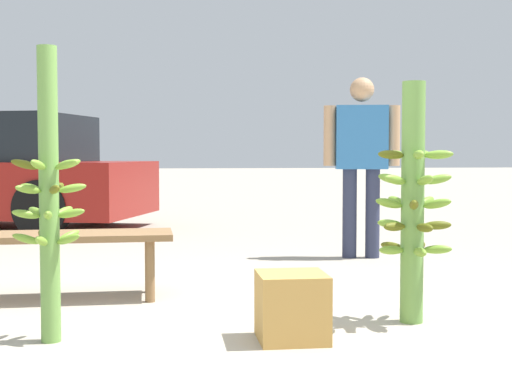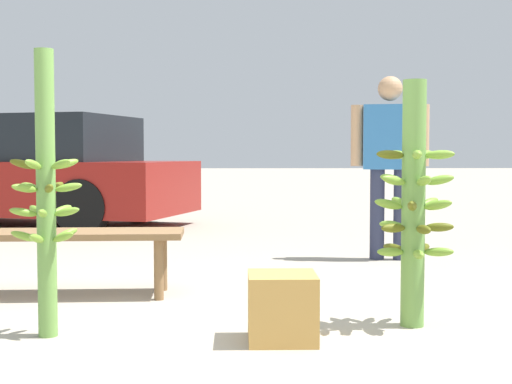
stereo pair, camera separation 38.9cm
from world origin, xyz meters
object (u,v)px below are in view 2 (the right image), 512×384
(vendor_person, at_px, (390,152))
(market_bench, at_px, (60,240))
(banana_stalk_left, at_px, (46,195))
(banana_stalk_center, at_px, (413,204))
(parked_car, at_px, (25,173))
(produce_crate, at_px, (282,307))

(vendor_person, height_order, market_bench, vendor_person)
(banana_stalk_left, relative_size, market_bench, 0.90)
(banana_stalk_center, xyz_separation_m, parked_car, (-3.61, 5.37, 0.01))
(vendor_person, distance_m, market_bench, 2.91)
(banana_stalk_left, xyz_separation_m, banana_stalk_center, (1.86, 0.16, -0.06))
(banana_stalk_left, distance_m, market_bench, 1.08)
(banana_stalk_left, relative_size, vendor_person, 0.91)
(banana_stalk_left, distance_m, produce_crate, 1.28)
(banana_stalk_left, xyz_separation_m, produce_crate, (1.16, -0.12, -0.54))
(banana_stalk_center, bearing_deg, parked_car, 123.90)
(parked_car, relative_size, produce_crate, 13.77)
(parked_car, height_order, produce_crate, parked_car)
(vendor_person, xyz_separation_m, produce_crate, (-1.08, -2.63, -0.76))
(vendor_person, xyz_separation_m, parked_car, (-3.98, 3.02, -0.26))
(vendor_person, relative_size, parked_car, 0.35)
(banana_stalk_center, height_order, produce_crate, banana_stalk_center)
(parked_car, bearing_deg, vendor_person, -110.23)
(banana_stalk_center, relative_size, vendor_person, 0.83)
(vendor_person, distance_m, produce_crate, 2.95)
(market_bench, bearing_deg, banana_stalk_left, -80.96)
(banana_stalk_left, height_order, market_bench, banana_stalk_left)
(banana_stalk_left, distance_m, banana_stalk_center, 1.87)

